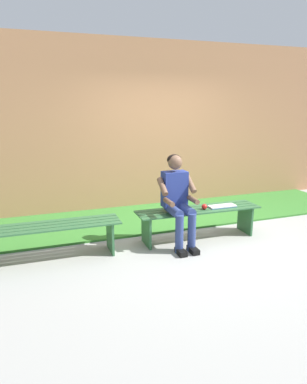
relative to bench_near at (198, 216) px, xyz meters
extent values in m
cube|color=#9E9E99|center=(1.07, 1.00, -0.37)|extent=(10.00, 7.00, 0.04)
cube|color=#387A2D|center=(1.07, -1.19, -0.34)|extent=(9.00, 1.66, 0.03)
cube|color=#B27A51|center=(0.50, -1.99, 1.17)|extent=(9.50, 0.24, 3.05)
cube|color=#2D6038|center=(0.00, -0.16, 0.10)|extent=(1.84, 0.12, 0.02)
cube|color=#2D6038|center=(0.00, -0.05, 0.10)|extent=(1.84, 0.12, 0.02)
cube|color=#2D6038|center=(0.00, 0.05, 0.10)|extent=(1.84, 0.12, 0.02)
cube|color=#2D6038|center=(0.00, 0.16, 0.10)|extent=(1.84, 0.12, 0.02)
cube|color=#2D6038|center=(-0.80, 0.01, -0.13)|extent=(0.03, 0.38, 0.44)
cube|color=#2D6038|center=(0.80, -0.01, -0.13)|extent=(0.03, 0.38, 0.44)
cube|color=#2D6038|center=(2.14, -0.16, 0.10)|extent=(1.89, 0.12, 0.02)
cube|color=#2D6038|center=(2.14, -0.05, 0.10)|extent=(1.89, 0.12, 0.02)
cube|color=#2D6038|center=(2.14, 0.05, 0.10)|extent=(1.89, 0.12, 0.02)
cube|color=#2D6038|center=(2.14, 0.16, 0.10)|extent=(1.89, 0.12, 0.02)
cube|color=#2D6038|center=(1.32, 0.01, -0.13)|extent=(0.03, 0.38, 0.44)
cube|color=navy|center=(0.38, -0.02, 0.43)|extent=(0.34, 0.20, 0.50)
sphere|color=brown|center=(0.38, -0.01, 0.81)|extent=(0.20, 0.20, 0.20)
ellipsoid|color=black|center=(0.38, -0.04, 0.84)|extent=(0.20, 0.19, 0.15)
cylinder|color=navy|center=(0.29, 0.18, 0.18)|extent=(0.13, 0.40, 0.13)
cylinder|color=navy|center=(0.47, 0.18, 0.18)|extent=(0.13, 0.40, 0.13)
cylinder|color=navy|center=(0.29, 0.38, -0.09)|extent=(0.11, 0.11, 0.53)
cube|color=black|center=(0.29, 0.44, -0.32)|extent=(0.10, 0.22, 0.07)
cylinder|color=navy|center=(0.47, 0.38, -0.09)|extent=(0.11, 0.11, 0.53)
cube|color=black|center=(0.47, 0.44, -0.32)|extent=(0.10, 0.22, 0.07)
cylinder|color=brown|center=(0.17, 0.06, 0.50)|extent=(0.08, 0.28, 0.23)
cylinder|color=brown|center=(0.20, 0.22, 0.32)|extent=(0.07, 0.26, 0.07)
cylinder|color=brown|center=(0.59, 0.06, 0.50)|extent=(0.08, 0.28, 0.23)
cylinder|color=brown|center=(0.56, 0.22, 0.32)|extent=(0.07, 0.26, 0.07)
sphere|color=red|center=(-0.06, 0.06, 0.15)|extent=(0.08, 0.08, 0.08)
cube|color=white|center=(-0.47, 0.04, 0.12)|extent=(0.20, 0.15, 0.02)
cube|color=white|center=(-0.26, 0.04, 0.12)|extent=(0.20, 0.15, 0.02)
cube|color=#1E478C|center=(-0.37, 0.04, 0.11)|extent=(0.41, 0.16, 0.01)
camera|label=1|loc=(2.24, 4.36, 1.60)|focal=32.78mm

